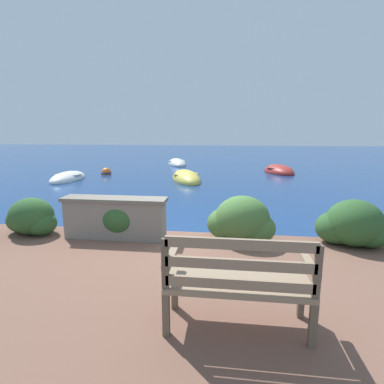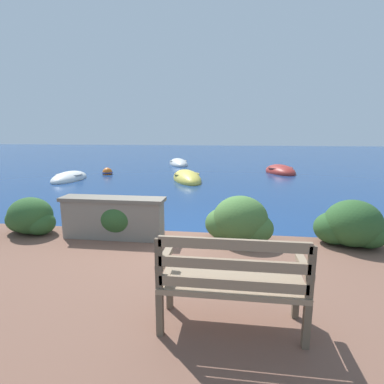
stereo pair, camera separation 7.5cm
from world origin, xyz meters
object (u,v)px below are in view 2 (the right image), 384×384
object	(u,v)px
park_bench	(232,280)
rowboat_nearest	(69,178)
rowboat_outer	(178,164)
rowboat_far	(280,172)
mooring_buoy	(107,173)
rowboat_mid	(187,179)

from	to	relation	value
park_bench	rowboat_nearest	xyz separation A→B (m)	(-6.83, 9.25, -0.65)
rowboat_nearest	park_bench	bearing A→B (deg)	-146.14
rowboat_nearest	rowboat_outer	distance (m)	7.34
rowboat_far	rowboat_outer	world-z (taller)	rowboat_far
rowboat_far	park_bench	bearing A→B (deg)	152.96
rowboat_outer	mooring_buoy	world-z (taller)	rowboat_outer
rowboat_nearest	rowboat_mid	size ratio (longest dim) A/B	0.83
park_bench	rowboat_far	size ratio (longest dim) A/B	0.52
rowboat_outer	mooring_buoy	distance (m)	5.31
mooring_buoy	rowboat_outer	bearing A→B (deg)	60.46
park_bench	rowboat_nearest	distance (m)	11.52
park_bench	mooring_buoy	size ratio (longest dim) A/B	2.55
rowboat_mid	rowboat_outer	size ratio (longest dim) A/B	0.98
rowboat_far	rowboat_outer	size ratio (longest dim) A/B	0.84
rowboat_mid	rowboat_far	world-z (taller)	rowboat_mid
rowboat_far	mooring_buoy	bearing A→B (deg)	84.41
rowboat_nearest	rowboat_outer	xyz separation A→B (m)	(3.53, 6.44, 0.00)
park_bench	rowboat_far	world-z (taller)	park_bench
park_bench	mooring_buoy	xyz separation A→B (m)	(-5.92, 11.06, -0.62)
rowboat_far	rowboat_outer	xyz separation A→B (m)	(-5.65, 3.03, -0.01)
mooring_buoy	park_bench	bearing A→B (deg)	-61.87
rowboat_nearest	rowboat_mid	distance (m)	4.98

